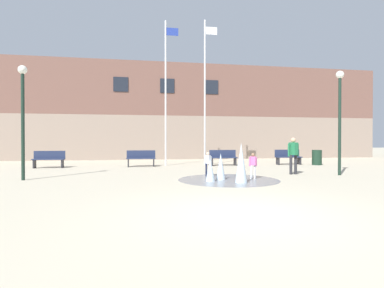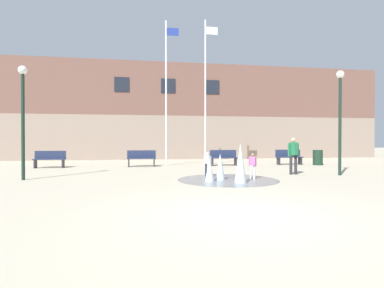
{
  "view_description": "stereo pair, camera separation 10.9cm",
  "coord_description": "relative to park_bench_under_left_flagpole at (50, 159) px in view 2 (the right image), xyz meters",
  "views": [
    {
      "loc": [
        -1.99,
        -5.64,
        1.45
      ],
      "look_at": [
        0.36,
        8.19,
        1.3
      ],
      "focal_mm": 28.0,
      "sensor_mm": 36.0,
      "label": 1
    },
    {
      "loc": [
        -1.88,
        -5.66,
        1.45
      ],
      "look_at": [
        0.36,
        8.19,
        1.3
      ],
      "focal_mm": 28.0,
      "sensor_mm": 36.0,
      "label": 2
    }
  ],
  "objects": [
    {
      "name": "park_bench_under_left_flagpole",
      "position": [
        0.0,
        0.0,
        0.0
      ],
      "size": [
        1.6,
        0.44,
        0.91
      ],
      "color": "#28282D",
      "rests_on": "ground"
    },
    {
      "name": "flagpole_right",
      "position": [
        8.67,
        0.51,
        4.11
      ],
      "size": [
        0.8,
        0.1,
        8.68
      ],
      "color": "silver",
      "rests_on": "ground"
    },
    {
      "name": "library_building",
      "position": [
        6.87,
        9.11,
        3.31
      ],
      "size": [
        36.0,
        6.05,
        7.58
      ],
      "color": "gray",
      "rests_on": "ground"
    },
    {
      "name": "lamp_post_right_lane",
      "position": [
        13.12,
        -5.68,
        2.34
      ],
      "size": [
        0.32,
        0.32,
        4.39
      ],
      "color": "#192D23",
      "rests_on": "ground"
    },
    {
      "name": "splash_fountain",
      "position": [
        7.97,
        -6.71,
        -0.01
      ],
      "size": [
        3.74,
        3.74,
        1.37
      ],
      "color": "gray",
      "rests_on": "ground"
    },
    {
      "name": "adult_watching",
      "position": [
        11.36,
        -5.05,
        0.45
      ],
      "size": [
        0.5,
        0.39,
        1.59
      ],
      "rotation": [
        0.0,
        0.0,
        -1.22
      ],
      "color": "#28282D",
      "rests_on": "ground"
    },
    {
      "name": "flagpole_left",
      "position": [
        6.32,
        0.51,
        4.01
      ],
      "size": [
        0.8,
        0.1,
        8.48
      ],
      "color": "silver",
      "rests_on": "ground"
    },
    {
      "name": "park_bench_under_right_flagpole",
      "position": [
        9.6,
        -0.12,
        0.0
      ],
      "size": [
        1.6,
        0.44,
        0.91
      ],
      "color": "#28282D",
      "rests_on": "ground"
    },
    {
      "name": "child_with_pink_shirt",
      "position": [
        7.56,
        -5.14,
        0.1
      ],
      "size": [
        0.31,
        0.24,
        0.99
      ],
      "rotation": [
        0.0,
        0.0,
        2.21
      ],
      "color": "#1E233D",
      "rests_on": "ground"
    },
    {
      "name": "child_running",
      "position": [
        9.07,
        -6.23,
        0.1
      ],
      "size": [
        0.31,
        0.21,
        0.99
      ],
      "rotation": [
        0.0,
        0.0,
        2.61
      ],
      "color": "silver",
      "rests_on": "ground"
    },
    {
      "name": "park_bench_far_right",
      "position": [
        13.7,
        -0.09,
        0.0
      ],
      "size": [
        1.6,
        0.44,
        0.91
      ],
      "color": "#28282D",
      "rests_on": "ground"
    },
    {
      "name": "ground_plane",
      "position": [
        6.87,
        -11.4,
        -0.48
      ],
      "size": [
        100.0,
        100.0,
        0.0
      ],
      "primitive_type": "plane",
      "color": "#BCB299"
    },
    {
      "name": "lamp_post_left_lane",
      "position": [
        0.59,
        -5.17,
        2.25
      ],
      "size": [
        0.32,
        0.32,
        4.22
      ],
      "color": "#192D23",
      "rests_on": "ground"
    },
    {
      "name": "trash_can",
      "position": [
        15.27,
        -0.64,
        -0.03
      ],
      "size": [
        0.56,
        0.56,
        0.9
      ],
      "primitive_type": "cylinder",
      "color": "#193323",
      "rests_on": "ground"
    },
    {
      "name": "park_bench_center",
      "position": [
        4.87,
        -0.02,
        0.0
      ],
      "size": [
        1.6,
        0.44,
        0.91
      ],
      "color": "#28282D",
      "rests_on": "ground"
    }
  ]
}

